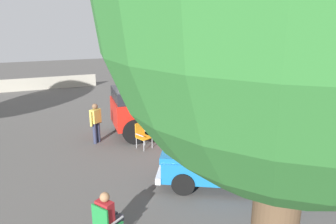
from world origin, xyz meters
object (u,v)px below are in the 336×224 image
(spectator_standing, at_px, (96,120))
(lawn_chair_by_car, at_px, (142,134))
(vintage_fire_truck, at_px, (173,106))
(parked_pickup, at_px, (336,128))
(classic_hot_rod, at_px, (231,161))
(oak_tree_right, at_px, (299,1))
(spectator_seated, at_px, (108,214))
(lawn_chair_near_truck, at_px, (105,222))

(spectator_standing, bearing_deg, lawn_chair_by_car, -37.43)
(vintage_fire_truck, height_order, parked_pickup, vintage_fire_truck)
(classic_hot_rod, bearing_deg, parked_pickup, 5.74)
(lawn_chair_by_car, height_order, oak_tree_right, oak_tree_right)
(spectator_seated, relative_size, spectator_standing, 0.77)
(classic_hot_rod, xyz_separation_m, parked_pickup, (4.98, 0.50, 0.24))
(lawn_chair_by_car, relative_size, spectator_seated, 0.79)
(vintage_fire_truck, bearing_deg, lawn_chair_by_car, -144.10)
(classic_hot_rod, height_order, parked_pickup, parked_pickup)
(lawn_chair_near_truck, xyz_separation_m, spectator_seated, (0.11, 0.07, 0.11))
(parked_pickup, relative_size, lawn_chair_by_car, 4.97)
(classic_hot_rod, height_order, spectator_seated, classic_hot_rod)
(spectator_standing, height_order, oak_tree_right, oak_tree_right)
(classic_hot_rod, relative_size, parked_pickup, 0.93)
(vintage_fire_truck, xyz_separation_m, parked_pickup, (4.73, -4.65, -0.21))
(spectator_standing, bearing_deg, classic_hot_rod, -56.77)
(vintage_fire_truck, distance_m, spectator_standing, 3.52)
(lawn_chair_near_truck, bearing_deg, spectator_seated, 33.82)
(spectator_standing, relative_size, oak_tree_right, 0.23)
(spectator_standing, bearing_deg, oak_tree_right, -85.30)
(parked_pickup, distance_m, spectator_seated, 9.21)
(spectator_standing, bearing_deg, lawn_chair_near_truck, -98.19)
(classic_hot_rod, height_order, lawn_chair_by_car, classic_hot_rod)
(spectator_seated, bearing_deg, oak_tree_right, -64.90)
(parked_pickup, relative_size, spectator_standing, 3.03)
(lawn_chair_by_car, xyz_separation_m, oak_tree_right, (-0.80, -8.41, 4.49))
(spectator_standing, bearing_deg, parked_pickup, -28.52)
(lawn_chair_near_truck, xyz_separation_m, oak_tree_right, (1.70, -3.32, 4.49))
(vintage_fire_truck, bearing_deg, lawn_chair_near_truck, -124.27)
(lawn_chair_near_truck, bearing_deg, spectator_standing, 81.81)
(lawn_chair_near_truck, distance_m, spectator_seated, 0.17)
(vintage_fire_truck, bearing_deg, spectator_seated, -123.90)
(vintage_fire_truck, height_order, spectator_standing, vintage_fire_truck)
(lawn_chair_by_car, distance_m, spectator_standing, 2.04)
(spectator_seated, bearing_deg, lawn_chair_near_truck, -146.18)
(parked_pickup, bearing_deg, classic_hot_rod, -174.26)
(parked_pickup, xyz_separation_m, spectator_standing, (-8.24, 4.48, -0.02))
(oak_tree_right, bearing_deg, spectator_standing, 94.70)
(oak_tree_right, bearing_deg, classic_hot_rod, 62.02)
(classic_hot_rod, bearing_deg, spectator_standing, 123.23)
(classic_hot_rod, bearing_deg, oak_tree_right, -117.98)
(lawn_chair_by_car, distance_m, spectator_seated, 5.56)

